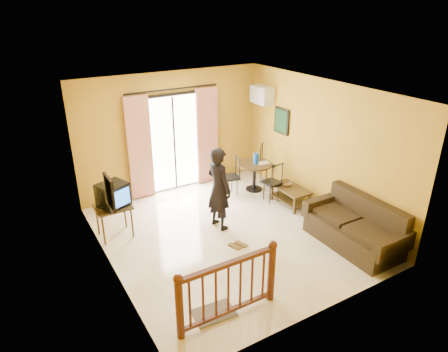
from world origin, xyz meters
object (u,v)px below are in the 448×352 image
dining_table (254,169)px  coffee_table (290,193)px  television (113,195)px  sofa (356,228)px  standing_person (219,189)px

dining_table → coffee_table: 1.10m
television → dining_table: (3.45, 0.35, -0.34)m
television → coffee_table: bearing=-31.8°
television → dining_table: bearing=-15.6°
sofa → standing_person: size_ratio=1.12×
television → coffee_table: (3.72, -0.69, -0.61)m
coffee_table → sofa: 1.87m
dining_table → television: bearing=-174.3°
television → standing_person: 2.00m
dining_table → sofa: sofa is taller
coffee_table → television: bearing=169.6°
dining_table → standing_person: (-1.58, -1.06, 0.31)m
television → sofa: size_ratio=0.34×
dining_table → coffee_table: dining_table is taller
television → coffee_table: size_ratio=0.69×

